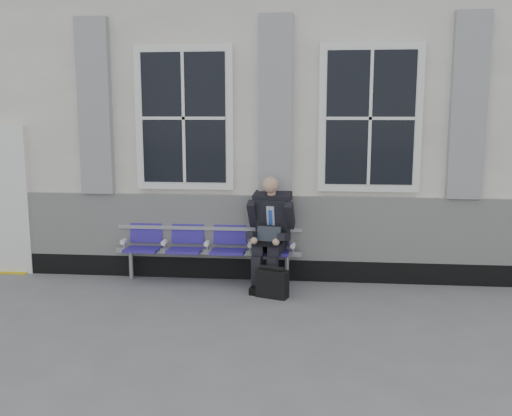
# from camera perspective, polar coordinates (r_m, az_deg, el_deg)

# --- Properties ---
(ground) EXTENTS (70.00, 70.00, 0.00)m
(ground) POSITION_cam_1_polar(r_m,az_deg,el_deg) (6.71, 8.85, -10.87)
(ground) COLOR slate
(ground) RESTS_ON ground
(station_building) EXTENTS (14.40, 4.40, 4.49)m
(station_building) POSITION_cam_1_polar(r_m,az_deg,el_deg) (9.76, 8.01, 8.82)
(station_building) COLOR white
(station_building) RESTS_ON ground
(bench) EXTENTS (2.60, 0.47, 0.91)m
(bench) POSITION_cam_1_polar(r_m,az_deg,el_deg) (7.94, -4.84, -3.42)
(bench) COLOR #9EA0A3
(bench) RESTS_ON ground
(businessman) EXTENTS (0.65, 0.87, 1.49)m
(businessman) POSITION_cam_1_polar(r_m,az_deg,el_deg) (7.64, 1.46, -2.00)
(businessman) COLOR black
(businessman) RESTS_ON ground
(briefcase) EXTENTS (0.43, 0.29, 0.41)m
(briefcase) POSITION_cam_1_polar(r_m,az_deg,el_deg) (7.30, 1.65, -7.49)
(briefcase) COLOR black
(briefcase) RESTS_ON ground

